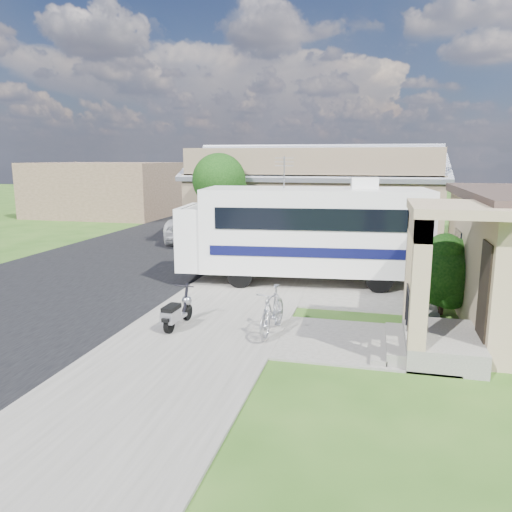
% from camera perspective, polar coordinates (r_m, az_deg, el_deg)
% --- Properties ---
extents(ground, '(120.00, 120.00, 0.00)m').
position_cam_1_polar(ground, '(13.65, -0.46, -7.44)').
color(ground, '#234913').
extents(street_slab, '(9.00, 80.00, 0.02)m').
position_cam_1_polar(street_slab, '(25.32, -11.44, 1.05)').
color(street_slab, black).
rests_on(street_slab, ground).
extents(sidewalk_slab, '(4.00, 80.00, 0.06)m').
position_cam_1_polar(sidewalk_slab, '(23.33, 3.18, 0.46)').
color(sidewalk_slab, '#615E57').
rests_on(sidewalk_slab, ground).
extents(driveway_slab, '(7.00, 6.00, 0.05)m').
position_cam_1_polar(driveway_slab, '(17.66, 7.88, -3.14)').
color(driveway_slab, '#615E57').
rests_on(driveway_slab, ground).
extents(walk_slab, '(4.00, 3.00, 0.05)m').
position_cam_1_polar(walk_slab, '(12.33, 12.21, -9.66)').
color(walk_slab, '#615E57').
rests_on(walk_slab, ground).
extents(warehouse, '(12.50, 8.40, 5.04)m').
position_cam_1_polar(warehouse, '(26.80, 6.91, 6.01)').
color(warehouse, '#7A634C').
rests_on(warehouse, ground).
extents(distant_bldg_far, '(10.00, 8.00, 4.00)m').
position_cam_1_polar(distant_bldg_far, '(40.07, -16.67, 7.33)').
color(distant_bldg_far, brown).
rests_on(distant_bldg_far, ground).
extents(distant_bldg_near, '(8.00, 7.00, 3.20)m').
position_cam_1_polar(distant_bldg_near, '(50.04, -7.66, 7.90)').
color(distant_bldg_near, '#7A634C').
rests_on(distant_bldg_near, ground).
extents(street_tree_a, '(2.44, 2.40, 4.58)m').
position_cam_1_polar(street_tree_a, '(22.69, -3.97, 8.34)').
color(street_tree_a, black).
rests_on(street_tree_a, ground).
extents(street_tree_b, '(2.44, 2.40, 4.73)m').
position_cam_1_polar(street_tree_b, '(32.35, 1.47, 9.45)').
color(street_tree_b, black).
rests_on(street_tree_b, ground).
extents(street_tree_c, '(2.44, 2.40, 4.42)m').
position_cam_1_polar(street_tree_c, '(41.19, 4.17, 9.39)').
color(street_tree_c, black).
rests_on(street_tree_c, ground).
extents(motorhome, '(8.74, 3.54, 4.36)m').
position_cam_1_polar(motorhome, '(17.51, 5.66, 2.95)').
color(motorhome, white).
rests_on(motorhome, ground).
extents(shrub, '(1.89, 1.81, 2.33)m').
position_cam_1_polar(shrub, '(14.90, 20.82, -1.85)').
color(shrub, black).
rests_on(shrub, ground).
extents(scooter, '(0.54, 1.54, 1.02)m').
position_cam_1_polar(scooter, '(13.01, -9.08, -6.41)').
color(scooter, black).
rests_on(scooter, ground).
extents(bicycle, '(0.71, 1.98, 1.17)m').
position_cam_1_polar(bicycle, '(12.42, 1.87, -6.52)').
color(bicycle, '#95959C').
rests_on(bicycle, ground).
extents(pickup_truck, '(3.94, 6.68, 1.74)m').
position_cam_1_polar(pickup_truck, '(27.17, -6.24, 3.72)').
color(pickup_truck, silver).
rests_on(pickup_truck, ground).
extents(van, '(2.88, 6.11, 1.72)m').
position_cam_1_polar(van, '(33.83, -3.28, 5.21)').
color(van, silver).
rests_on(van, ground).
extents(garden_hose, '(0.41, 0.41, 0.18)m').
position_cam_1_polar(garden_hose, '(12.92, 16.06, -8.56)').
color(garden_hose, '#166A15').
rests_on(garden_hose, ground).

